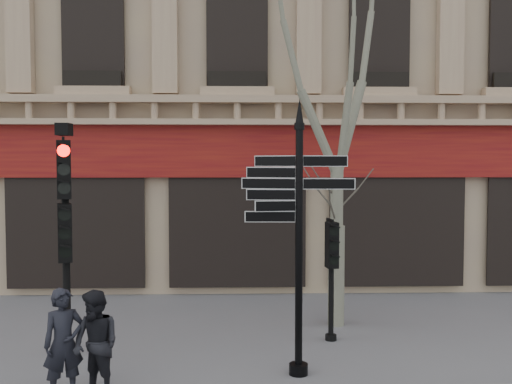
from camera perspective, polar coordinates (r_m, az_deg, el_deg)
The scene contains 8 objects.
ground at distance 9.83m, azimuth -1.97°, elevation -16.77°, with size 80.00×80.00×0.00m, color slate.
building at distance 22.46m, azimuth -1.81°, elevation 17.61°, with size 28.00×15.52×18.00m.
fingerpost at distance 8.80m, azimuth 4.34°, elevation 0.18°, with size 2.15×2.15×4.31m.
traffic_signal_main at distance 10.30m, azimuth -18.53°, elevation -1.64°, with size 0.51×0.43×3.99m.
traffic_signal_secondary at distance 10.72m, azimuth 7.55°, elevation -6.56°, with size 0.41×0.32×2.22m.
plane_tree at distance 11.80m, azimuth 8.19°, elevation 13.73°, with size 2.96×2.96×7.87m.
pedestrian_a at distance 8.71m, azimuth -18.68°, elevation -14.15°, with size 0.57×0.37×1.56m, color black.
pedestrian_b at distance 8.60m, azimuth -15.73°, elevation -14.47°, with size 0.74×0.58×1.52m, color black.
Camera 1 is at (0.06, -9.25, 3.32)m, focal length 40.00 mm.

